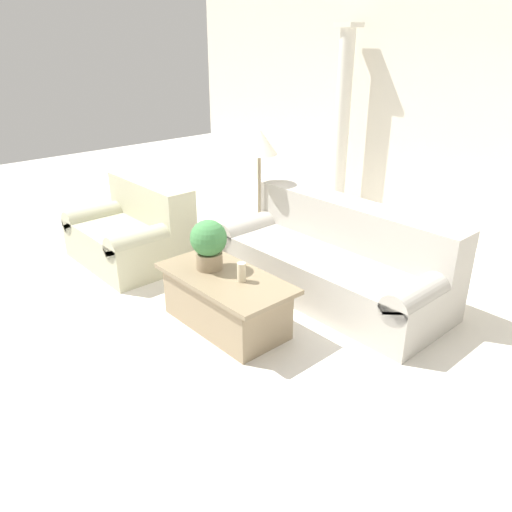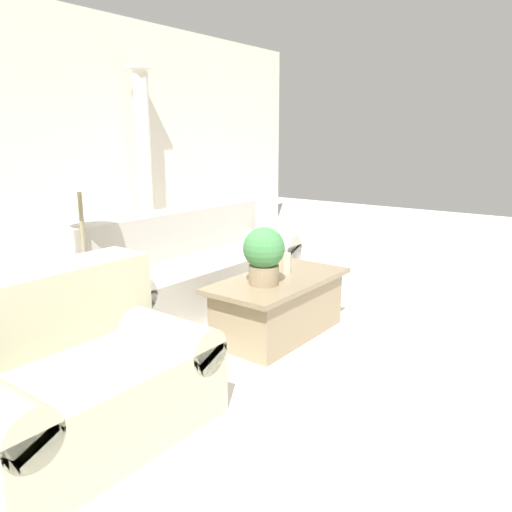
{
  "view_description": "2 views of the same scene",
  "coord_description": "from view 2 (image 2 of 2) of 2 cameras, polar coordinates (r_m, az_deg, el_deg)",
  "views": [
    {
      "loc": [
        2.97,
        -2.92,
        2.42
      ],
      "look_at": [
        -0.12,
        -0.16,
        0.58
      ],
      "focal_mm": 35.0,
      "sensor_mm": 36.0,
      "label": 1
    },
    {
      "loc": [
        -3.39,
        -2.74,
        1.63
      ],
      "look_at": [
        0.11,
        -0.1,
        0.58
      ],
      "focal_mm": 35.0,
      "sensor_mm": 36.0,
      "label": 2
    }
  ],
  "objects": [
    {
      "name": "coffee_table",
      "position": [
        4.19,
        2.64,
        -5.71
      ],
      "size": [
        1.29,
        0.65,
        0.5
      ],
      "color": "#998466",
      "rests_on": "ground_plane"
    },
    {
      "name": "loveseat",
      "position": [
        3.03,
        -20.35,
        -12.27
      ],
      "size": [
        1.34,
        1.0,
        0.9
      ],
      "color": "beige",
      "rests_on": "ground_plane"
    },
    {
      "name": "floor_lamp",
      "position": [
        4.2,
        -19.65,
        8.16
      ],
      "size": [
        0.4,
        0.4,
        1.5
      ],
      "color": "gray",
      "rests_on": "ground_plane"
    },
    {
      "name": "pillar_candle",
      "position": [
        4.25,
        3.5,
        -0.8
      ],
      "size": [
        0.08,
        0.08,
        0.17
      ],
      "color": "beige",
      "rests_on": "coffee_table"
    },
    {
      "name": "ground_plane",
      "position": [
        4.66,
        -1.81,
        -7.0
      ],
      "size": [
        16.0,
        16.0,
        0.0
      ],
      "primitive_type": "plane",
      "color": "silver"
    },
    {
      "name": "column_right",
      "position": [
        7.25,
        -12.64,
        10.68
      ],
      "size": [
        0.29,
        0.29,
        2.58
      ],
      "color": "silver",
      "rests_on": "ground_plane"
    },
    {
      "name": "potted_plant",
      "position": [
        3.88,
        0.9,
        0.31
      ],
      "size": [
        0.33,
        0.33,
        0.46
      ],
      "color": "#937F60",
      "rests_on": "coffee_table"
    },
    {
      "name": "wall_back",
      "position": [
        6.72,
        -23.19,
        12.18
      ],
      "size": [
        10.0,
        0.06,
        3.2
      ],
      "color": "silver",
      "rests_on": "ground_plane"
    },
    {
      "name": "sofa_long",
      "position": [
        5.07,
        -7.64,
        -1.25
      ],
      "size": [
        2.43,
        1.0,
        0.9
      ],
      "color": "#B7B2A8",
      "rests_on": "ground_plane"
    }
  ]
}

